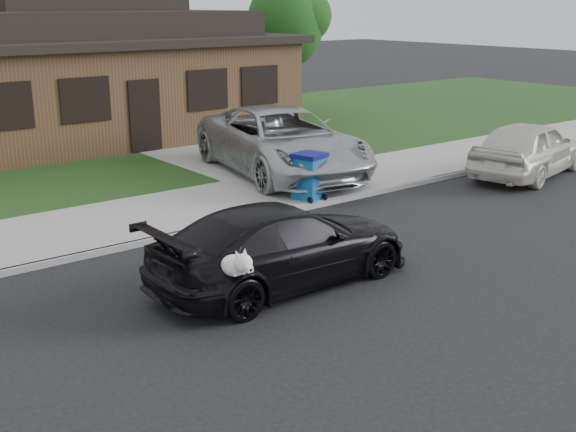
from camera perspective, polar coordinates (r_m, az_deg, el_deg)
ground at (r=11.14m, az=-3.33°, el=-6.97°), size 120.00×120.00×0.00m
sidewalk at (r=15.27m, az=-14.10°, el=-0.66°), size 60.00×3.00×0.12m
curb at (r=13.96m, az=-11.56°, el=-2.10°), size 60.00×0.12×0.12m
driveway at (r=22.31m, az=-5.33°, el=5.15°), size 4.50×13.00×0.14m
sedan at (r=11.67m, az=-0.49°, el=-2.33°), size 4.61×2.22×1.33m
minivan at (r=18.74m, az=-0.47°, el=5.91°), size 4.00×6.55×1.70m
white_compact at (r=20.13m, az=18.47°, el=5.11°), size 4.68×2.67×1.50m
recycling_bin at (r=16.37m, az=1.70°, el=3.18°), size 0.79×0.79×1.07m
house at (r=25.49m, az=-15.55°, el=10.74°), size 12.60×8.60×4.65m
tree_1 at (r=29.03m, az=0.14°, el=15.09°), size 3.15×3.00×5.25m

